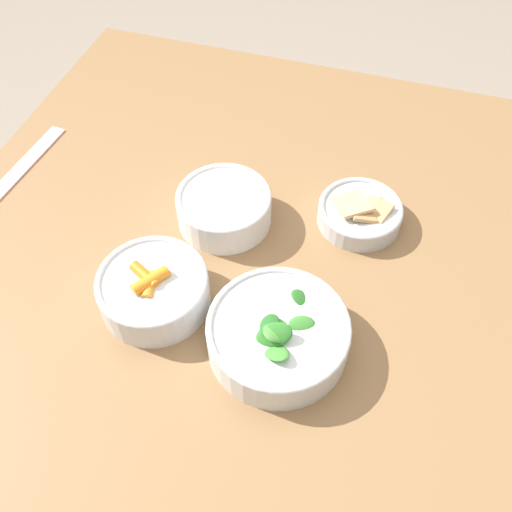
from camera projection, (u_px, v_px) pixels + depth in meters
The scene contains 7 objects.
ground_plane at pixel (254, 431), 1.47m from camera, with size 10.00×10.00×0.00m, color gray.
dining_table at pixel (252, 297), 0.98m from camera, with size 1.10×1.05×0.72m.
bowl_carrots at pixel (153, 288), 0.83m from camera, with size 0.16×0.16×0.07m.
bowl_greens at pixel (278, 334), 0.79m from camera, with size 0.20×0.20×0.08m.
bowl_beans_hotdog at pixel (224, 208), 0.93m from camera, with size 0.16×0.16×0.06m.
bowl_cookies at pixel (360, 212), 0.94m from camera, with size 0.14×0.14×0.05m.
ruler at pixel (10, 180), 1.01m from camera, with size 0.30×0.05×0.00m.
Camera 1 is at (-0.52, -0.17, 1.44)m, focal length 40.00 mm.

